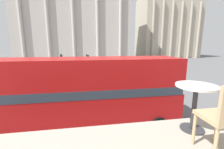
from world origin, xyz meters
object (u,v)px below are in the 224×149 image
cafe_dining_table (195,97)px  traffic_light_far (61,61)px  pedestrian_grey (64,63)px  double_decker_bus (80,91)px  traffic_light_near (163,71)px  plaza_building_right (167,27)px  plaza_building_left (75,22)px  pedestrian_black (127,69)px  cafe_chair_0 (224,116)px  pedestrian_olive (98,63)px  traffic_light_mid (87,65)px

cafe_dining_table → traffic_light_far: 26.35m
traffic_light_far → pedestrian_grey: traffic_light_far is taller
double_decker_bus → traffic_light_near: bearing=33.5°
double_decker_bus → plaza_building_right: plaza_building_right is taller
plaza_building_left → plaza_building_right: bearing=13.3°
plaza_building_right → pedestrian_grey: bearing=-145.6°
plaza_building_right → pedestrian_black: size_ratio=14.39×
pedestrian_grey → cafe_dining_table: bearing=-68.9°
pedestrian_grey → plaza_building_left: bearing=94.5°
cafe_chair_0 → traffic_light_far: size_ratio=0.27×
plaza_building_left → pedestrian_black: size_ratio=19.71×
traffic_light_near → double_decker_bus: bearing=-148.9°
traffic_light_far → double_decker_bus: bearing=-78.0°
pedestrian_black → traffic_light_near: bearing=8.2°
plaza_building_right → traffic_light_near: (-26.35, -47.73, -9.84)m
traffic_light_near → cafe_dining_table: bearing=-115.9°
cafe_dining_table → traffic_light_near: size_ratio=0.19×
cafe_dining_table → pedestrian_olive: size_ratio=0.41×
traffic_light_near → pedestrian_grey: bearing=119.0°
double_decker_bus → pedestrian_grey: 26.37m
plaza_building_right → double_decker_bus: bearing=-122.8°
pedestrian_grey → pedestrian_black: (11.63, -10.23, 0.04)m
traffic_light_far → plaza_building_right: bearing=41.1°
plaza_building_right → pedestrian_black: (-26.64, -36.44, -11.40)m
plaza_building_right → traffic_light_mid: 54.27m
plaza_building_right → pedestrian_olive: bearing=-138.5°
traffic_light_near → pedestrian_grey: (-11.92, 21.52, -1.60)m
cafe_dining_table → traffic_light_mid: 16.84m
cafe_dining_table → pedestrian_grey: 33.09m
plaza_building_right → cafe_chair_0: bearing=-118.2°
cafe_chair_0 → plaza_building_right: bearing=59.5°
traffic_light_mid → traffic_light_far: traffic_light_mid is taller
plaza_building_right → pedestrian_olive: (-30.93, -27.36, -11.38)m
double_decker_bus → pedestrian_black: 17.25m
cafe_dining_table → pedestrian_grey: cafe_dining_table is taller
double_decker_bus → pedestrian_black: (7.02, 15.70, -1.32)m
traffic_light_far → cafe_dining_table: bearing=-76.4°
cafe_chair_0 → pedestrian_black: size_ratio=0.53×
cafe_dining_table → pedestrian_olive: cafe_dining_table is taller
pedestrian_olive → pedestrian_grey: 7.44m
traffic_light_near → pedestrian_olive: traffic_light_near is taller
traffic_light_mid → pedestrian_olive: 14.67m
plaza_building_left → pedestrian_black: plaza_building_left is taller
traffic_light_near → pedestrian_black: 11.41m
pedestrian_black → plaza_building_left: bearing=-153.2°
plaza_building_right → pedestrian_black: bearing=-126.2°
plaza_building_right → traffic_light_near: plaza_building_right is taller
cafe_dining_table → pedestrian_grey: bearing=101.7°
double_decker_bus → pedestrian_grey: bearing=102.5°
traffic_light_mid → pedestrian_black: (6.56, 5.33, -1.50)m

